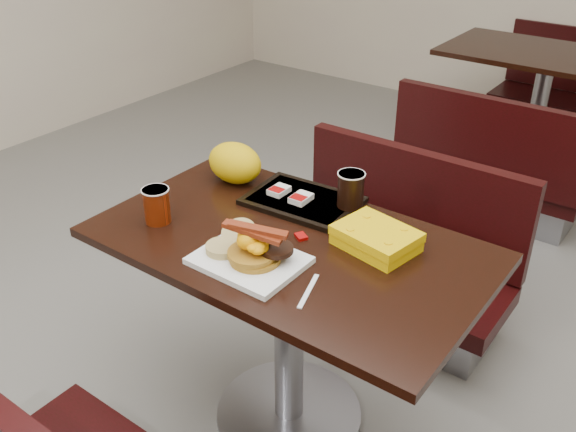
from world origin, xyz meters
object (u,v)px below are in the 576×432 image
Objects in this scene: hashbrown_sleeve_right at (301,198)px; fork at (211,260)px; knife at (308,291)px; platter at (249,260)px; paper_bag at (235,163)px; bench_near_n at (389,249)px; table_near at (289,336)px; coffee_cup_near at (157,205)px; clamshell at (376,238)px; hashbrown_sleeve_left at (279,190)px; bench_far_s at (496,153)px; bench_far_n at (569,86)px; table_far at (537,113)px; coffee_cup_far at (351,190)px; tray at (303,201)px; pancake_stack at (255,256)px.

fork is at bearing -93.62° from hashbrown_sleeve_right.
knife is at bearing 2.68° from fork.
knife is (0.21, -0.01, -0.01)m from platter.
bench_near_n is at bearing 50.98° from paper_bag.
table_near is at bearing 83.64° from platter.
clamshell is at bearing 23.48° from coffee_cup_near.
coffee_cup_near is 0.72× the size of knife.
hashbrown_sleeve_left is at bearing -2.30° from paper_bag.
bench_near_n is 0.67m from hashbrown_sleeve_left.
bench_far_s is at bearing 81.54° from fork.
platter reaches higher than bench_far_n.
table_far reaches higher than bench_near_n.
paper_bag is at bearing -177.90° from clamshell.
table_near is 0.48m from clamshell.
hashbrown_sleeve_right is 0.30m from paper_bag.
paper_bag is (0.01, 0.37, 0.01)m from coffee_cup_near.
paper_bag is at bearing -140.92° from knife.
table_far is 2.37m from coffee_cup_far.
clamshell is (0.23, -1.78, 0.42)m from bench_far_s.
coffee_cup_far reaches higher than bench_far_s.
knife is (0.60, -0.02, -0.06)m from coffee_cup_near.
knife is 1.35× the size of coffee_cup_far.
paper_bag is at bearing 177.60° from tray.
platter is 0.54m from paper_bag.
knife reaches higher than table_far.
fork is (-0.10, -0.06, -0.01)m from platter.
paper_bag reaches higher than platter.
clamshell is at bearing 51.50° from pancake_stack.
coffee_cup_near reaches higher than pancake_stack.
bench_far_n is at bearing 90.00° from table_near.
hashbrown_sleeve_left is (-0.19, -0.49, 0.42)m from bench_near_n.
fork reaches higher than table_far.
bench_far_n is at bearing 165.86° from knife.
bench_near_n is at bearing 122.10° from clamshell.
bench_near_n is 0.75m from clamshell.
platter is at bearing -81.34° from tray.
hashbrown_sleeve_left is 0.62× the size of coffee_cup_far.
bench_far_s is 2.16m from fork.
bench_near_n is 13.16× the size of hashbrown_sleeve_right.
paper_bag is (-0.37, 0.38, 0.06)m from platter.
bench_far_s is at bearing 91.72° from coffee_cup_far.
pancake_stack is at bearing -1.64° from coffee_cup_near.
bench_far_s is 8.50× the size of coffee_cup_far.
table_near reaches higher than bench_far_n.
coffee_cup_near is 1.58× the size of hashbrown_sleeve_left.
bench_far_s is 1.73m from tray.
hashbrown_sleeve_left is (-0.19, -1.69, 0.42)m from bench_far_s.
table_far is 2.52m from clamshell.
coffee_cup_near is at bearing -91.85° from paper_bag.
clamshell reaches higher than fork.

